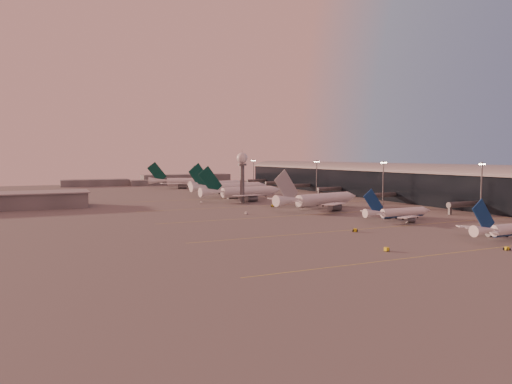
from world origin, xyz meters
name	(u,v)px	position (x,y,z in m)	size (l,w,h in m)	color
ground	(362,235)	(0.00, 0.00, 0.00)	(700.00, 700.00, 0.00)	#545151
taxiway_markings	(340,213)	(30.00, 56.00, 0.01)	(180.00, 185.25, 0.02)	#E5DE50
terminal	(391,182)	(107.88, 110.09, 10.52)	(57.00, 362.00, 23.04)	black
hangar	(5,201)	(-120.00, 140.00, 4.32)	(82.00, 27.00, 8.50)	slate
radar_tower	(242,167)	(5.00, 120.00, 20.95)	(6.40, 6.40, 31.10)	#53555A
mast_a	(481,190)	(58.00, 0.00, 13.74)	(3.60, 0.56, 25.00)	#53555A
mast_b	(383,183)	(55.00, 55.00, 13.74)	(3.60, 0.56, 25.00)	#53555A
mast_c	(317,179)	(50.00, 110.00, 13.74)	(3.60, 0.56, 25.00)	#53555A
mast_d	(254,174)	(48.00, 200.00, 13.74)	(3.60, 0.56, 25.00)	#53555A
distant_horizon	(161,180)	(2.62, 325.14, 3.89)	(165.00, 37.50, 9.00)	slate
narrowbody_near	(512,231)	(38.43, -28.09, 2.86)	(36.08, 28.84, 14.11)	white
narrowbody_mid	(398,214)	(35.97, 22.15, 2.85)	(36.02, 28.79, 14.09)	white
widebody_white	(319,202)	(29.09, 74.01, 3.65)	(58.79, 46.54, 21.07)	white
greentail_a	(243,194)	(11.54, 135.03, 3.83)	(59.45, 47.67, 21.69)	white
greentail_b	(231,189)	(18.51, 173.28, 4.05)	(62.72, 50.27, 22.92)	white
greentail_c	(218,186)	(25.07, 218.14, 3.64)	(54.30, 43.09, 20.58)	white
greentail_d	(184,183)	(9.06, 261.30, 4.01)	(59.81, 47.46, 22.70)	white
gsv_truck_a	(388,247)	(-10.39, -25.57, 1.21)	(6.09, 2.78, 2.37)	yellow
gsv_tug_near	(507,249)	(21.89, -38.86, 0.48)	(2.22, 3.42, 0.94)	yellow
gsv_catering_a	(501,224)	(53.28, -12.70, 2.32)	(6.13, 4.02, 4.64)	silver
gsv_tug_mid	(355,230)	(1.69, 5.99, 0.57)	(4.49, 4.32, 1.12)	yellow
gsv_truck_b	(380,213)	(41.65, 41.16, 0.98)	(4.83, 1.97, 1.92)	silver
gsv_truck_c	(247,212)	(-13.98, 68.75, 1.25)	(6.33, 5.02, 2.45)	silver
gsv_catering_b	(380,201)	(72.75, 78.62, 2.17)	(5.73, 3.72, 4.34)	silver
gsv_tug_far	(273,206)	(11.32, 92.48, 0.54)	(3.17, 4.18, 1.06)	yellow
gsv_truck_d	(201,201)	(-18.13, 127.60, 1.03)	(3.75, 5.31, 2.03)	silver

